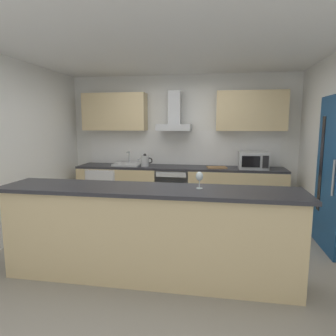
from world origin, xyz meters
TOP-DOWN VIEW (x-y plane):
  - ground at (0.00, 0.00)m, footprint 5.32×4.81m
  - ceiling at (0.00, 0.00)m, footprint 5.32×4.81m
  - wall_back at (0.00, 1.97)m, footprint 5.32×0.12m
  - wall_left at (-2.22, 0.00)m, footprint 0.12×4.81m
  - backsplash_tile at (0.00, 1.89)m, footprint 3.68×0.02m
  - counter_back at (0.00, 1.59)m, footprint 3.81×0.60m
  - counter_island at (-0.01, -0.81)m, footprint 3.21×0.64m
  - upper_cabinets at (-0.00, 1.74)m, footprint 3.75×0.32m
  - side_door at (2.15, 0.35)m, footprint 0.08×0.85m
  - oven at (-0.10, 1.56)m, footprint 0.60×0.62m
  - refrigerator at (-1.43, 1.56)m, footprint 0.58×0.60m
  - microwave at (1.32, 1.53)m, footprint 0.50×0.38m
  - sink at (-0.98, 1.57)m, footprint 0.50×0.40m
  - kettle at (-0.63, 1.53)m, footprint 0.29×0.15m
  - range_hood at (-0.10, 1.69)m, footprint 0.62×0.45m
  - wine_glass at (0.52, -0.75)m, footprint 0.08×0.08m
  - chopping_board at (0.69, 1.54)m, footprint 0.38×0.28m

SIDE VIEW (x-z plane):
  - ground at x=0.00m, z-range -0.02..0.00m
  - refrigerator at x=-1.43m, z-range 0.00..0.85m
  - counter_back at x=0.00m, z-range 0.00..0.90m
  - oven at x=-0.10m, z-range 0.06..0.86m
  - counter_island at x=-0.01m, z-range 0.01..1.02m
  - chopping_board at x=0.69m, z-range 0.90..0.92m
  - sink at x=-0.98m, z-range 0.80..1.06m
  - kettle at x=-0.63m, z-range 0.89..1.13m
  - side_door at x=2.15m, z-range 0.00..2.05m
  - microwave at x=1.32m, z-range 0.90..1.20m
  - wine_glass at x=0.52m, z-range 1.05..1.23m
  - backsplash_tile at x=0.00m, z-range 0.90..1.56m
  - wall_back at x=0.00m, z-range 0.00..2.60m
  - wall_left at x=-2.22m, z-range 0.00..2.60m
  - range_hood at x=-0.10m, z-range 1.43..2.15m
  - upper_cabinets at x=0.00m, z-range 1.56..2.26m
  - ceiling at x=0.00m, z-range 2.60..2.62m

